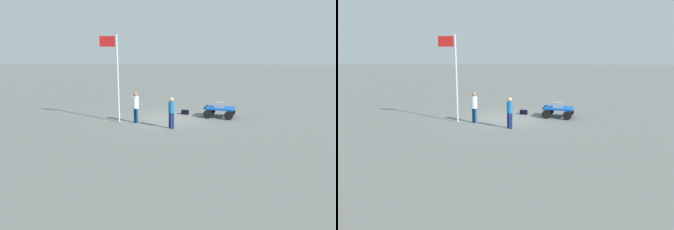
# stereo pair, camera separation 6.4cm
# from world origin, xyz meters

# --- Properties ---
(ground_plane) EXTENTS (120.00, 120.00, 0.00)m
(ground_plane) POSITION_xyz_m (0.00, 0.00, 0.00)
(ground_plane) COLOR slate
(luggage_cart) EXTENTS (2.09, 1.74, 0.64)m
(luggage_cart) POSITION_xyz_m (-3.18, -0.48, 0.46)
(luggage_cart) COLOR #0E4CB6
(luggage_cart) RESTS_ON ground
(suitcase_grey) EXTENTS (0.65, 0.41, 0.33)m
(suitcase_grey) POSITION_xyz_m (-3.16, -0.37, 0.80)
(suitcase_grey) COLOR gray
(suitcase_grey) RESTS_ON luggage_cart
(suitcase_maroon) EXTENTS (0.52, 0.39, 0.28)m
(suitcase_maroon) POSITION_xyz_m (-1.05, -1.23, 0.14)
(suitcase_maroon) COLOR black
(suitcase_maroon) RESTS_ON ground
(worker_lead) EXTENTS (0.45, 0.45, 1.70)m
(worker_lead) POSITION_xyz_m (-0.33, 2.43, 0.99)
(worker_lead) COLOR navy
(worker_lead) RESTS_ON ground
(worker_trailing) EXTENTS (0.51, 0.51, 1.79)m
(worker_trailing) POSITION_xyz_m (1.79, 1.24, 1.06)
(worker_trailing) COLOR navy
(worker_trailing) RESTS_ON ground
(flagpole) EXTENTS (1.05, 0.26, 5.01)m
(flagpole) POSITION_xyz_m (2.94, 1.11, 3.03)
(flagpole) COLOR silver
(flagpole) RESTS_ON ground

